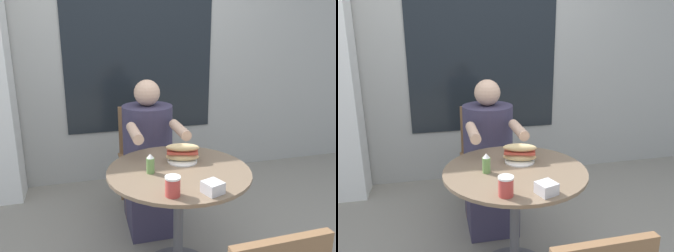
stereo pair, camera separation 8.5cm
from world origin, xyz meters
The scene contains 8 objects.
storefront_wall centered at (0.00, 1.58, 1.40)m, with size 8.00×0.09×2.80m.
cafe_table centered at (0.00, 0.00, 0.53)m, with size 0.84×0.84×0.71m.
diner_chair centered at (-0.04, 0.97, 0.52)m, with size 0.39×0.39×0.87m.
seated_diner centered at (-0.04, 0.62, 0.49)m, with size 0.39×0.69×1.15m.
sandwich_on_plate centered at (0.06, 0.11, 0.76)m, with size 0.22×0.18×0.12m.
drink_cup centered at (-0.13, -0.30, 0.76)m, with size 0.08×0.08×0.10m.
napkin_box centered at (0.07, -0.33, 0.74)m, with size 0.11×0.11×0.06m.
condiment_bottle centered at (-0.17, -0.01, 0.76)m, with size 0.05×0.05×0.12m.
Camera 1 is at (-0.54, -1.69, 1.46)m, focal length 35.00 mm.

